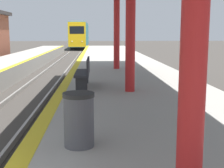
{
  "coord_description": "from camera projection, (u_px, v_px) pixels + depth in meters",
  "views": [
    {
      "loc": [
        2.69,
        -2.11,
        2.64
      ],
      "look_at": [
        3.55,
        14.24,
        -0.06
      ],
      "focal_mm": 50.0,
      "sensor_mm": 36.0,
      "label": 1
    }
  ],
  "objects": [
    {
      "name": "bench",
      "position": [
        84.0,
        72.0,
        10.0
      ],
      "size": [
        0.44,
        1.76,
        0.92
      ],
      "color": "#28282D",
      "rests_on": "platform_right"
    },
    {
      "name": "trash_bin",
      "position": [
        79.0,
        120.0,
        4.73
      ],
      "size": [
        0.48,
        0.48,
        0.83
      ],
      "color": "#4C4C51",
      "rests_on": "platform_right"
    },
    {
      "name": "train",
      "position": [
        80.0,
        35.0,
        53.08
      ],
      "size": [
        2.64,
        16.18,
        4.46
      ],
      "color": "black",
      "rests_on": "ground"
    }
  ]
}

